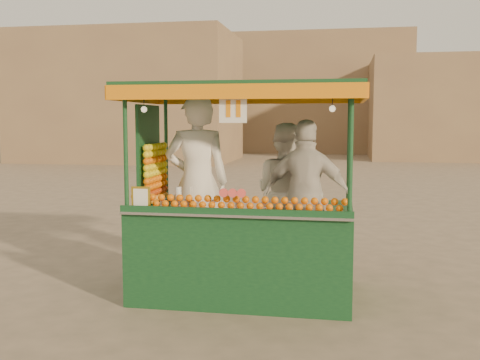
% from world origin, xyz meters
% --- Properties ---
extents(ground, '(90.00, 90.00, 0.00)m').
position_xyz_m(ground, '(0.00, 0.00, 0.00)').
color(ground, brown).
rests_on(ground, ground).
extents(building_left, '(10.00, 6.00, 6.00)m').
position_xyz_m(building_left, '(-9.00, 20.00, 3.00)').
color(building_left, '#8B6F4F').
rests_on(building_left, ground).
extents(building_right, '(9.00, 6.00, 5.00)m').
position_xyz_m(building_right, '(7.00, 24.00, 2.50)').
color(building_right, '#8B6F4F').
rests_on(building_right, ground).
extents(building_center, '(14.00, 7.00, 7.00)m').
position_xyz_m(building_center, '(-2.00, 30.00, 3.50)').
color(building_center, '#8B6F4F').
rests_on(building_center, ground).
extents(juice_cart, '(2.56, 1.66, 2.33)m').
position_xyz_m(juice_cart, '(-0.01, -0.11, 0.75)').
color(juice_cart, '#0E361D').
rests_on(juice_cart, ground).
extents(vendor_left, '(0.81, 0.64, 1.96)m').
position_xyz_m(vendor_left, '(-0.51, 0.03, 1.25)').
color(vendor_left, white).
rests_on(vendor_left, ground).
extents(vendor_middle, '(1.00, 0.94, 1.64)m').
position_xyz_m(vendor_middle, '(0.46, 0.46, 1.09)').
color(vendor_middle, white).
rests_on(vendor_middle, ground).
extents(vendor_right, '(1.03, 0.54, 1.68)m').
position_xyz_m(vendor_right, '(0.73, 0.05, 1.11)').
color(vendor_right, beige).
rests_on(vendor_right, ground).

